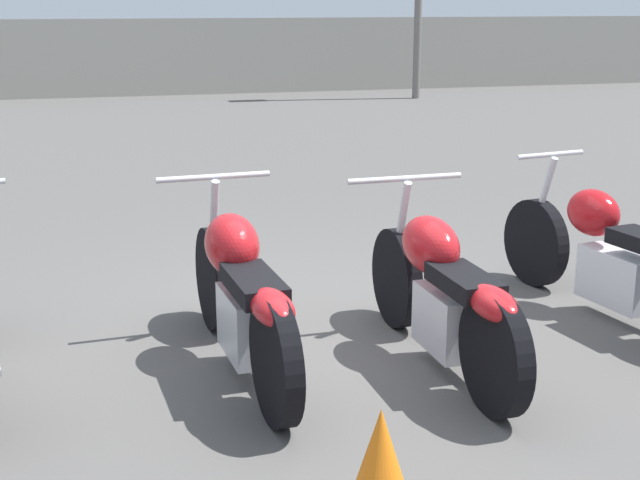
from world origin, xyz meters
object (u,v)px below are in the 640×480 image
Objects in this scene: motorcycle_slot_1 at (242,295)px; traffic_cone_far at (380,470)px; motorcycle_slot_2 at (443,292)px; motorcycle_slot_3 at (615,258)px.

motorcycle_slot_1 is 1.74m from traffic_cone_far.
motorcycle_slot_2 is 1.74m from traffic_cone_far.
motorcycle_slot_1 is 0.96× the size of motorcycle_slot_3.
motorcycle_slot_3 is (2.52, 0.21, -0.03)m from motorcycle_slot_1.
traffic_cone_far is (-2.28, -1.92, -0.16)m from motorcycle_slot_3.
traffic_cone_far is (0.24, -1.71, -0.19)m from motorcycle_slot_1.
motorcycle_slot_2 is (1.12, -0.22, -0.01)m from motorcycle_slot_1.
motorcycle_slot_3 reaches higher than motorcycle_slot_2.
motorcycle_slot_2 reaches higher than traffic_cone_far.
motorcycle_slot_1 is 3.96× the size of traffic_cone_far.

